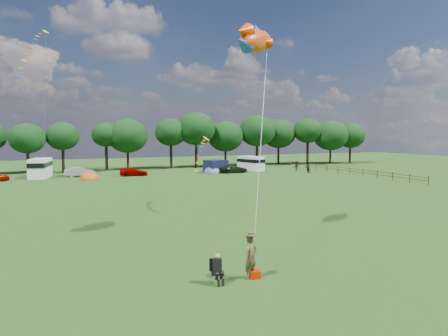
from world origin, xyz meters
name	(u,v)px	position (x,y,z in m)	size (l,w,h in m)	color
ground_plane	(277,247)	(0.00, 0.00, 0.00)	(180.00, 180.00, 0.00)	black
tree_line	(148,134)	(5.30, 54.99, 6.35)	(102.98, 10.98, 10.27)	black
fence	(344,169)	(32.00, 34.50, 0.70)	(0.12, 33.12, 1.20)	#472D19
car_b	(80,172)	(-7.20, 46.29, 0.72)	(1.53, 4.09, 1.44)	#929399
car_c	(133,172)	(0.40, 44.19, 0.61)	(1.72, 4.09, 1.23)	#8D0200
car_d	(233,169)	(16.34, 42.62, 0.64)	(2.13, 4.70, 1.28)	black
campervan_b	(40,167)	(-12.63, 46.89, 1.49)	(3.53, 6.04, 2.78)	white
campervan_d	(251,163)	(20.91, 45.46, 1.32)	(3.34, 5.38, 2.45)	white
tent_orange	(90,179)	(-6.31, 41.39, 0.02)	(2.77, 3.04, 2.17)	#BC4413
tent_greyblue	(212,173)	(13.06, 43.67, 0.02)	(2.91, 3.19, 2.16)	slate
awning_navy	(216,166)	(13.89, 44.24, 1.03)	(3.29, 2.67, 2.06)	black
kite_flyer	(251,257)	(-3.90, -4.37, 1.01)	(0.73, 0.48, 2.01)	brown
camp_chair	(217,265)	(-5.59, -4.41, 0.82)	(0.70, 0.72, 1.37)	#99999E
kite_bag	(255,275)	(-3.74, -4.47, 0.18)	(0.49, 0.33, 0.35)	#B81D00
fish_kite	(253,41)	(0.01, 3.26, 12.42)	(4.14, 3.40, 2.29)	#DD3E0E
streamer_kite_a	(35,45)	(-12.76, 27.38, 15.54)	(3.27, 5.50, 5.73)	#F1FF27
streamer_kite_c	(202,147)	(0.43, 13.84, 5.33)	(3.16, 5.05, 2.83)	yellow
walker_a	(307,167)	(27.20, 37.62, 0.97)	(0.95, 0.58, 1.95)	black
walker_b	(296,166)	(27.65, 41.61, 0.85)	(1.10, 0.51, 1.70)	black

